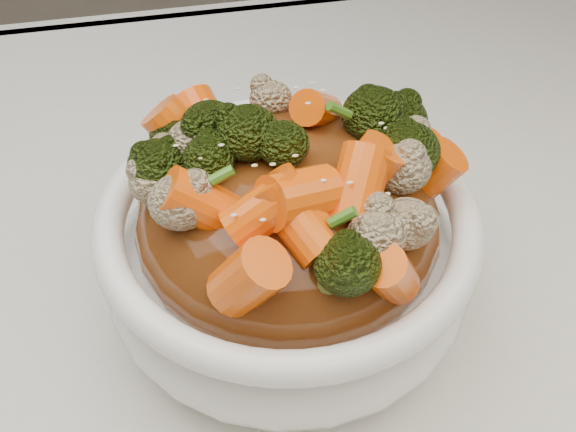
{
  "coord_description": "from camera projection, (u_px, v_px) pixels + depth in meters",
  "views": [
    {
      "loc": [
        -0.01,
        -0.21,
        1.07
      ],
      "look_at": [
        0.04,
        0.04,
        0.82
      ],
      "focal_mm": 42.0,
      "sensor_mm": 36.0,
      "label": 1
    }
  ],
  "objects": [
    {
      "name": "tablecloth",
      "position": [
        239.0,
        378.0,
        0.39
      ],
      "size": [
        1.2,
        0.8,
        0.04
      ],
      "primitive_type": "cube",
      "color": "silver",
      "rests_on": "dining_table"
    },
    {
      "name": "bowl",
      "position": [
        288.0,
        254.0,
        0.38
      ],
      "size": [
        0.26,
        0.26,
        0.08
      ],
      "primitive_type": null,
      "rotation": [
        0.0,
        0.0,
        0.3
      ],
      "color": "white",
      "rests_on": "tablecloth"
    },
    {
      "name": "sauce_base",
      "position": [
        288.0,
        220.0,
        0.36
      ],
      "size": [
        0.2,
        0.2,
        0.09
      ],
      "primitive_type": "ellipsoid",
      "rotation": [
        0.0,
        0.0,
        0.3
      ],
      "color": "#5C2C0F",
      "rests_on": "bowl"
    },
    {
      "name": "carrots",
      "position": [
        288.0,
        133.0,
        0.32
      ],
      "size": [
        0.2,
        0.2,
        0.05
      ],
      "primitive_type": null,
      "rotation": [
        0.0,
        0.0,
        0.3
      ],
      "color": "#FF5D08",
      "rests_on": "sauce_base"
    },
    {
      "name": "broccoli",
      "position": [
        288.0,
        134.0,
        0.32
      ],
      "size": [
        0.2,
        0.2,
        0.04
      ],
      "primitive_type": null,
      "rotation": [
        0.0,
        0.0,
        0.3
      ],
      "color": "black",
      "rests_on": "sauce_base"
    },
    {
      "name": "cauliflower",
      "position": [
        288.0,
        137.0,
        0.32
      ],
      "size": [
        0.2,
        0.2,
        0.03
      ],
      "primitive_type": null,
      "rotation": [
        0.0,
        0.0,
        0.3
      ],
      "color": "tan",
      "rests_on": "sauce_base"
    },
    {
      "name": "scallions",
      "position": [
        288.0,
        131.0,
        0.32
      ],
      "size": [
        0.15,
        0.15,
        0.02
      ],
      "primitive_type": null,
      "rotation": [
        0.0,
        0.0,
        0.3
      ],
      "color": "#3C771B",
      "rests_on": "sauce_base"
    },
    {
      "name": "sesame_seeds",
      "position": [
        288.0,
        131.0,
        0.32
      ],
      "size": [
        0.18,
        0.18,
        0.01
      ],
      "primitive_type": null,
      "rotation": [
        0.0,
        0.0,
        0.3
      ],
      "color": "#F7E4AF",
      "rests_on": "sauce_base"
    }
  ]
}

